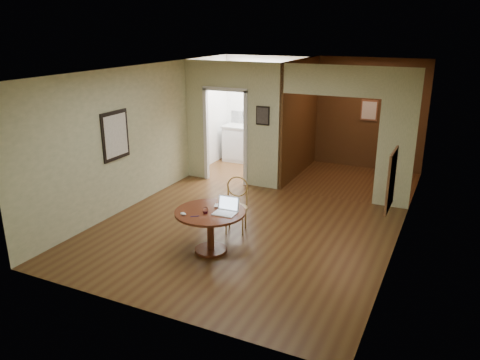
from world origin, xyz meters
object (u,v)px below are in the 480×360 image
at_px(dining_table, 210,222).
at_px(open_laptop, 226,209).
at_px(chair, 237,201).
at_px(closed_laptop, 226,207).

xyz_separation_m(dining_table, open_laptop, (0.26, 0.06, 0.24)).
xyz_separation_m(dining_table, chair, (0.01, 0.92, 0.02)).
relative_size(chair, closed_laptop, 2.60).
bearing_deg(dining_table, chair, 89.40).
height_order(dining_table, closed_laptop, closed_laptop).
bearing_deg(open_laptop, dining_table, -170.50).
relative_size(dining_table, chair, 1.15).
xyz_separation_m(open_laptop, closed_laptop, (-0.10, 0.16, -0.05)).
bearing_deg(closed_laptop, chair, 79.55).
distance_m(chair, closed_laptop, 0.73).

